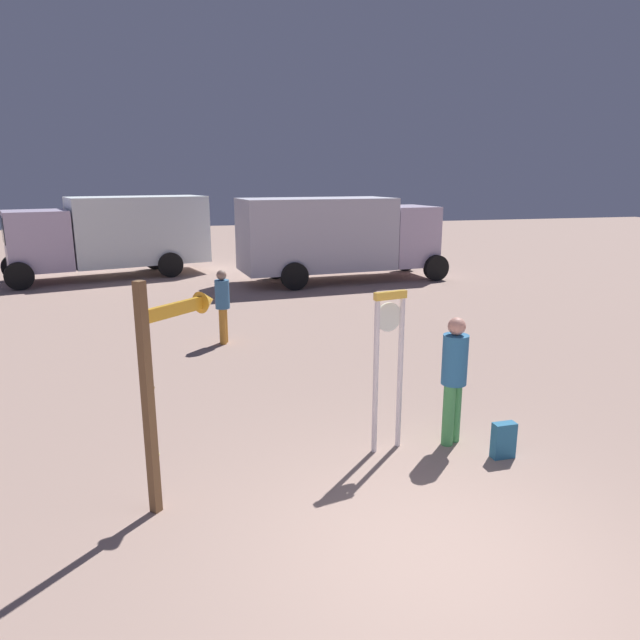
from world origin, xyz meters
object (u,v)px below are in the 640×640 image
arrow_sign (171,356)px  box_truck_near (336,235)px  standing_clock (388,355)px  box_truck_far (115,233)px  person_distant (223,303)px  person_near_clock (454,374)px  backpack (503,440)px

arrow_sign → box_truck_near: bearing=66.0°
standing_clock → arrow_sign: bearing=-169.6°
standing_clock → box_truck_far: 16.16m
standing_clock → person_distant: standing_clock is taller
box_truck_near → box_truck_far: size_ratio=0.99×
person_near_clock → box_truck_far: (-5.31, 15.62, 0.59)m
arrow_sign → person_distant: (1.16, 6.17, -0.77)m
standing_clock → backpack: (1.37, -0.64, -1.08)m
standing_clock → arrow_sign: 2.79m
box_truck_near → box_truck_far: bearing=158.5°
backpack → person_distant: bearing=114.9°
standing_clock → box_truck_near: size_ratio=0.30×
person_near_clock → arrow_sign: bearing=-173.3°
box_truck_near → box_truck_far: (-7.51, 2.96, -0.02)m
arrow_sign → person_distant: 6.33m
person_distant → box_truck_near: box_truck_near is taller
box_truck_near → person_distant: bearing=-124.0°
person_distant → box_truck_far: box_truck_far is taller
arrow_sign → box_truck_near: (5.83, 13.09, -0.08)m
backpack → standing_clock: bearing=155.1°
person_near_clock → box_truck_far: bearing=108.8°
standing_clock → person_distant: bearing=105.4°
standing_clock → arrow_sign: size_ratio=0.84×
arrow_sign → person_distant: bearing=79.3°
backpack → box_truck_far: box_truck_far is taller
standing_clock → person_near_clock: standing_clock is taller
standing_clock → box_truck_far: size_ratio=0.29×
person_near_clock → backpack: (0.45, -0.56, -0.76)m
backpack → person_distant: size_ratio=0.29×
person_near_clock → person_distant: person_near_clock is taller
backpack → person_distant: person_distant is taller
standing_clock → box_truck_near: bearing=76.1°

